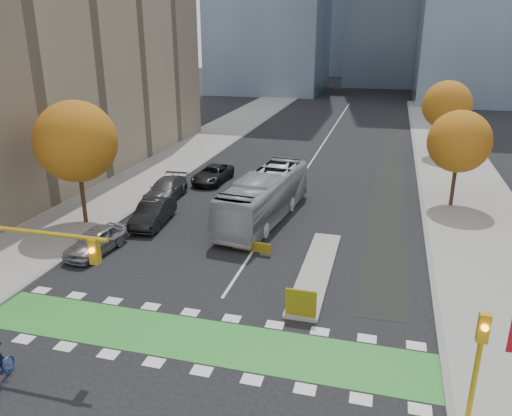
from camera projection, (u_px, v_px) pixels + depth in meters
The scene contains 20 objects.
ground at pixel (182, 360), 19.69m from camera, with size 300.00×300.00×0.00m, color black.
sidewalk_west at pixel (125, 187), 41.14m from camera, with size 7.00×120.00×0.15m, color gray.
sidewalk_east at pixel (476, 217), 34.56m from camera, with size 7.00×120.00×0.15m, color gray.
curb_west at pixel (164, 190), 40.29m from camera, with size 0.30×120.00×0.16m, color gray.
curb_east at pixel (423, 212), 35.41m from camera, with size 0.30×120.00×0.16m, color gray.
bike_crossing at pixel (196, 339), 21.05m from camera, with size 20.00×3.00×0.01m, color #2E8C2F.
centre_line at pixel (322, 146), 56.05m from camera, with size 0.15×70.00×0.01m, color silver.
bike_lane_paint at pixel (389, 174), 45.14m from camera, with size 2.50×50.00×0.01m, color black.
median_island at pixel (316, 270), 26.87m from camera, with size 1.60×10.00×0.16m, color gray.
hazard_board at pixel (301, 303), 22.26m from camera, with size 1.40×0.12×1.30m, color yellow.
building_west at pixel (10, 27), 41.32m from camera, with size 16.00×44.00×25.00m, color gray.
tree_west at pixel (76, 142), 31.63m from camera, with size 5.20×5.20×8.22m.
tree_east_near at pixel (459, 142), 35.12m from camera, with size 4.40×4.40×7.08m.
tree_east_far at pixel (447, 105), 49.42m from camera, with size 4.80×4.80×7.65m.
traffic_signal_east at pixel (479, 351), 15.75m from camera, with size 0.35×0.43×4.10m.
bus at pixel (264, 197), 33.80m from camera, with size 2.73×11.67×3.25m, color #A8ACAF.
parked_car_a at pixel (96, 241), 28.95m from camera, with size 1.77×4.41×1.50m, color #9A9A9F.
parked_car_b at pixel (153, 213), 33.19m from camera, with size 1.72×4.94×1.63m, color black.
parked_car_c at pixel (166, 189), 38.18m from camera, with size 2.16×5.30×1.54m, color #4D4E52.
parked_car_d at pixel (212, 174), 42.46m from camera, with size 2.35×5.09×1.41m, color black.
Camera 1 is at (7.12, -15.17, 12.32)m, focal length 35.00 mm.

